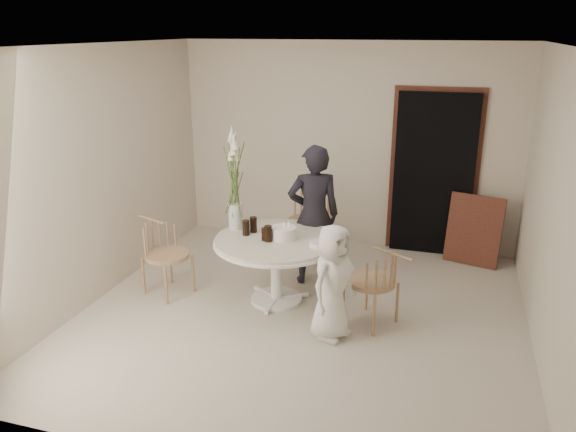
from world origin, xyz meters
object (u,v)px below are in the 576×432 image
(chair_left, at_px, (160,245))
(flower_vase, at_px, (234,181))
(girl, at_px, (314,215))
(birthday_cake, at_px, (284,233))
(table, at_px, (276,248))
(chair_far, at_px, (313,211))
(chair_right, at_px, (381,277))
(boy, at_px, (333,282))

(chair_left, xyz_separation_m, flower_vase, (0.80, 0.29, 0.72))
(girl, bearing_deg, birthday_cake, 51.04)
(chair_left, relative_size, girl, 0.52)
(birthday_cake, bearing_deg, chair_left, -174.37)
(girl, bearing_deg, table, 44.74)
(chair_far, relative_size, birthday_cake, 3.56)
(table, bearing_deg, chair_left, -174.67)
(girl, bearing_deg, chair_right, 114.95)
(chair_far, distance_m, chair_left, 2.02)
(chair_right, bearing_deg, birthday_cake, -74.66)
(chair_far, bearing_deg, birthday_cake, -85.07)
(chair_far, xyz_separation_m, chair_left, (-1.40, -1.45, -0.08))
(chair_left, bearing_deg, chair_right, -70.39)
(table, distance_m, birthday_cake, 0.20)
(boy, bearing_deg, girl, 46.41)
(chair_right, distance_m, chair_left, 2.48)
(table, bearing_deg, boy, -36.80)
(birthday_cake, relative_size, flower_vase, 0.24)
(chair_left, height_order, birthday_cake, birthday_cake)
(chair_far, distance_m, girl, 0.78)
(chair_right, height_order, boy, boy)
(chair_left, relative_size, flower_vase, 0.74)
(chair_far, height_order, birthday_cake, chair_far)
(table, distance_m, girl, 0.68)
(chair_right, xyz_separation_m, boy, (-0.42, -0.31, 0.03))
(table, distance_m, boy, 0.92)
(chair_far, distance_m, boy, 2.00)
(flower_vase, bearing_deg, chair_left, -159.97)
(table, relative_size, boy, 1.17)
(table, bearing_deg, chair_right, -11.68)
(boy, bearing_deg, chair_left, 102.00)
(chair_far, bearing_deg, chair_right, -50.80)
(chair_right, distance_m, girl, 1.26)
(boy, bearing_deg, flower_vase, 84.00)
(table, height_order, boy, boy)
(chair_left, bearing_deg, birthday_cake, -62.10)
(chair_far, xyz_separation_m, boy, (0.67, -1.88, -0.06))
(chair_left, height_order, flower_vase, flower_vase)
(chair_left, xyz_separation_m, girl, (1.58, 0.72, 0.27))
(table, relative_size, chair_far, 1.38)
(girl, relative_size, birthday_cake, 6.03)
(chair_far, distance_m, birthday_cake, 1.33)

